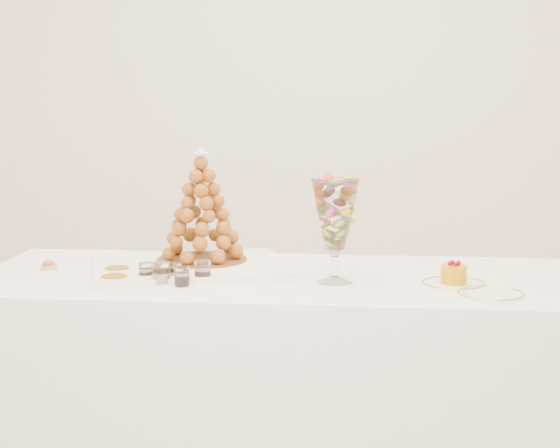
# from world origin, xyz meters

# --- Properties ---
(buffet_table) EXTENTS (2.12, 0.86, 0.80)m
(buffet_table) POSITION_xyz_m (0.02, 0.14, 0.40)
(buffet_table) COLOR white
(buffet_table) RESTS_ON ground
(lace_tray) EXTENTS (0.79, 0.68, 0.02)m
(lace_tray) POSITION_xyz_m (-0.32, 0.21, 0.81)
(lace_tray) COLOR white
(lace_tray) RESTS_ON buffet_table
(macaron_vase) EXTENTS (0.16, 0.16, 0.34)m
(macaron_vase) POSITION_xyz_m (0.20, 0.06, 1.03)
(macaron_vase) COLOR white
(macaron_vase) RESTS_ON buffet_table
(cake_plate) EXTENTS (0.21, 0.21, 0.01)m
(cake_plate) POSITION_xyz_m (0.59, 0.05, 0.81)
(cake_plate) COLOR white
(cake_plate) RESTS_ON buffet_table
(spare_plate) EXTENTS (0.21, 0.21, 0.01)m
(spare_plate) POSITION_xyz_m (0.70, -0.09, 0.81)
(spare_plate) COLOR white
(spare_plate) RESTS_ON buffet_table
(pink_tart) EXTENTS (0.06, 0.06, 0.04)m
(pink_tart) POSITION_xyz_m (-0.81, 0.16, 0.82)
(pink_tart) COLOR tan
(pink_tart) RESTS_ON buffet_table
(verrine_a) EXTENTS (0.06, 0.06, 0.06)m
(verrine_a) POSITION_xyz_m (-0.42, 0.00, 0.83)
(verrine_a) COLOR white
(verrine_a) RESTS_ON buffet_table
(verrine_b) EXTENTS (0.05, 0.05, 0.06)m
(verrine_b) POSITION_xyz_m (-0.33, 0.01, 0.83)
(verrine_b) COLOR white
(verrine_b) RESTS_ON buffet_table
(verrine_c) EXTENTS (0.06, 0.06, 0.07)m
(verrine_c) POSITION_xyz_m (-0.23, 0.01, 0.84)
(verrine_c) COLOR white
(verrine_c) RESTS_ON buffet_table
(verrine_d) EXTENTS (0.06, 0.06, 0.08)m
(verrine_d) POSITION_xyz_m (-0.36, -0.05, 0.84)
(verrine_d) COLOR white
(verrine_d) RESTS_ON buffet_table
(verrine_e) EXTENTS (0.06, 0.06, 0.06)m
(verrine_e) POSITION_xyz_m (-0.29, -0.06, 0.83)
(verrine_e) COLOR white
(verrine_e) RESTS_ON buffet_table
(ramekin_back) EXTENTS (0.09, 0.09, 0.03)m
(ramekin_back) POSITION_xyz_m (-0.54, 0.07, 0.82)
(ramekin_back) COLOR white
(ramekin_back) RESTS_ON buffet_table
(ramekin_front) EXTENTS (0.09, 0.09, 0.03)m
(ramekin_front) POSITION_xyz_m (-0.51, -0.07, 0.82)
(ramekin_front) COLOR white
(ramekin_front) RESTS_ON buffet_table
(croquembouche) EXTENTS (0.32, 0.32, 0.40)m
(croquembouche) POSITION_xyz_m (-0.29, 0.27, 1.02)
(croquembouche) COLOR brown
(croquembouche) RESTS_ON lace_tray
(mousse_cake) EXTENTS (0.09, 0.09, 0.07)m
(mousse_cake) POSITION_xyz_m (0.59, 0.04, 0.84)
(mousse_cake) COLOR #C48409
(mousse_cake) RESTS_ON cake_plate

